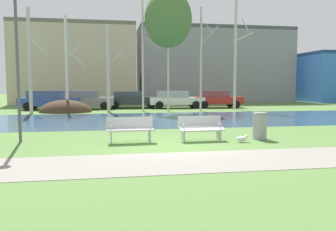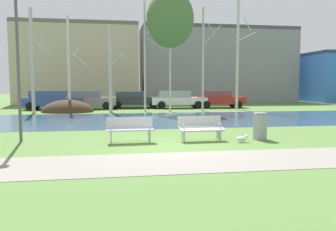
{
  "view_description": "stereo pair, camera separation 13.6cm",
  "coord_description": "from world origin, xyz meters",
  "views": [
    {
      "loc": [
        -1.9,
        -10.58,
        1.96
      ],
      "look_at": [
        0.14,
        1.39,
        0.87
      ],
      "focal_mm": 36.0,
      "sensor_mm": 36.0,
      "label": 1
    },
    {
      "loc": [
        -1.76,
        -10.6,
        1.96
      ],
      "look_at": [
        0.14,
        1.39,
        0.87
      ],
      "focal_mm": 36.0,
      "sensor_mm": 36.0,
      "label": 2
    }
  ],
  "objects": [
    {
      "name": "parked_wagon_fourth_white",
      "position": [
        3.58,
        17.85,
        0.77
      ],
      "size": [
        4.76,
        2.19,
        1.45
      ],
      "color": "silver",
      "rests_on": "ground"
    },
    {
      "name": "parked_hatch_third_dark",
      "position": [
        -0.07,
        18.41,
        0.77
      ],
      "size": [
        4.63,
        2.13,
        1.43
      ],
      "color": "#282B30",
      "rests_on": "ground"
    },
    {
      "name": "birch_right",
      "position": [
        4.85,
        14.12,
        3.97
      ],
      "size": [
        1.41,
        2.17,
        7.74
      ],
      "color": "beige",
      "rests_on": "ground"
    },
    {
      "name": "bench_left",
      "position": [
        -1.25,
        0.9,
        0.47
      ],
      "size": [
        1.62,
        0.62,
        0.87
      ],
      "color": "#B2B5B7",
      "rests_on": "ground"
    },
    {
      "name": "ground_plane",
      "position": [
        0.0,
        10.0,
        0.0
      ],
      "size": [
        120.0,
        120.0,
        0.0
      ],
      "primitive_type": "plane",
      "color": "#517538"
    },
    {
      "name": "birch_center_left",
      "position": [
        -2.02,
        14.3,
        3.21
      ],
      "size": [
        1.37,
        2.23,
        6.31
      ],
      "color": "#BCB7A8",
      "rests_on": "ground"
    },
    {
      "name": "soil_mound",
      "position": [
        -5.15,
        14.77,
        0.0
      ],
      "size": [
        3.73,
        2.74,
        1.8
      ],
      "primitive_type": "ellipsoid",
      "color": "#423021",
      "rests_on": "ground"
    },
    {
      "name": "seagull",
      "position": [
        2.56,
        0.31,
        0.13
      ],
      "size": [
        0.47,
        0.18,
        0.27
      ],
      "color": "white",
      "rests_on": "ground"
    },
    {
      "name": "parked_suv_fifth_red",
      "position": [
        7.25,
        17.72,
        0.78
      ],
      "size": [
        4.29,
        2.17,
        1.47
      ],
      "color": "maroon",
      "rests_on": "ground"
    },
    {
      "name": "building_grey_warehouse",
      "position": [
        10.37,
        28.94,
        4.33
      ],
      "size": [
        17.94,
        6.71,
        8.65
      ],
      "color": "gray",
      "rests_on": "ground"
    },
    {
      "name": "parked_sedan_second_grey",
      "position": [
        -3.9,
        17.75,
        0.8
      ],
      "size": [
        4.47,
        2.19,
        1.52
      ],
      "color": "slate",
      "rests_on": "ground"
    },
    {
      "name": "trash_bin",
      "position": [
        3.44,
        0.84,
        0.5
      ],
      "size": [
        0.53,
        0.53,
        0.97
      ],
      "color": "gray",
      "rests_on": "ground"
    },
    {
      "name": "birch_center_right",
      "position": [
        2.33,
        14.15,
        6.78
      ],
      "size": [
        3.47,
        3.47,
        8.87
      ],
      "color": "beige",
      "rests_on": "ground"
    },
    {
      "name": "paved_path_strip",
      "position": [
        0.0,
        -2.28,
        0.01
      ],
      "size": [
        60.0,
        2.41,
        0.01
      ],
      "primitive_type": "cube",
      "color": "gray",
      "rests_on": "ground"
    },
    {
      "name": "birch_center",
      "position": [
        0.53,
        14.54,
        4.21
      ],
      "size": [
        1.41,
        2.41,
        8.29
      ],
      "color": "beige",
      "rests_on": "ground"
    },
    {
      "name": "birch_left",
      "position": [
        -4.98,
        14.92,
        3.51
      ],
      "size": [
        1.47,
        2.36,
        6.93
      ],
      "color": "beige",
      "rests_on": "ground"
    },
    {
      "name": "river_band",
      "position": [
        0.0,
        8.61,
        0.0
      ],
      "size": [
        80.0,
        8.79,
        0.01
      ],
      "primitive_type": "cube",
      "color": "#33516B",
      "rests_on": "ground"
    },
    {
      "name": "streetlamp",
      "position": [
        -5.01,
        1.7,
        3.6
      ],
      "size": [
        0.32,
        0.32,
        5.39
      ],
      "color": "#4C4C51",
      "rests_on": "ground"
    },
    {
      "name": "building_beige_block",
      "position": [
        -5.61,
        28.51,
        4.29
      ],
      "size": [
        12.82,
        7.26,
        8.57
      ],
      "color": "#BCAD8E",
      "rests_on": "ground"
    },
    {
      "name": "birch_far_left",
      "position": [
        -7.33,
        14.08,
        3.69
      ],
      "size": [
        1.41,
        2.24,
        7.25
      ],
      "color": "#BCB7A8",
      "rests_on": "ground"
    },
    {
      "name": "birch_far_right",
      "position": [
        8.03,
        15.4,
        4.8
      ],
      "size": [
        1.49,
        2.45,
        9.48
      ],
      "color": "beige",
      "rests_on": "ground"
    },
    {
      "name": "parked_van_nearest_blue",
      "position": [
        -6.75,
        17.64,
        0.8
      ],
      "size": [
        4.86,
        2.16,
        1.52
      ],
      "color": "#2D4793",
      "rests_on": "ground"
    },
    {
      "name": "bench_right",
      "position": [
        1.24,
        0.9,
        0.47
      ],
      "size": [
        1.62,
        0.61,
        0.87
      ],
      "color": "#B2B5B7",
      "rests_on": "ground"
    }
  ]
}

